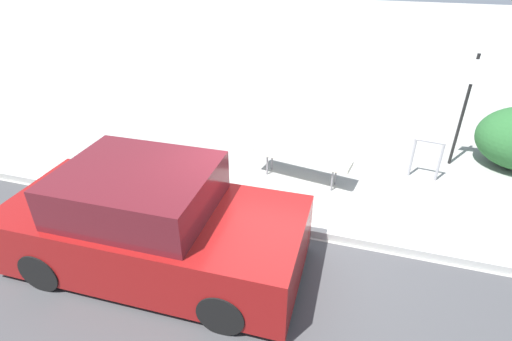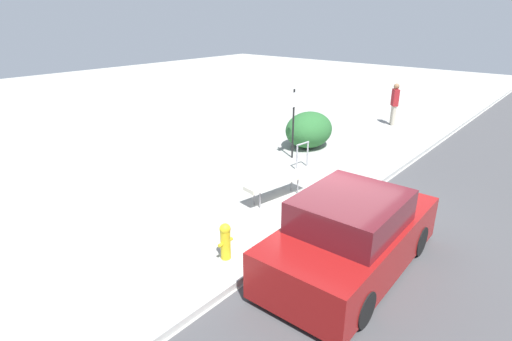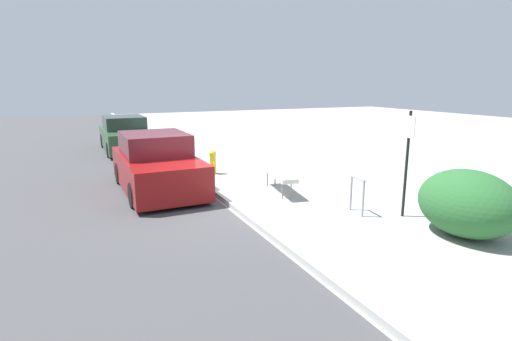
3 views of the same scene
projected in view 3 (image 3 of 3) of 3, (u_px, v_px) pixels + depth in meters
ground_plane at (223, 200)px, 10.01m from camera, size 60.00×60.00×0.00m
curb at (223, 197)px, 9.99m from camera, size 60.00×0.20×0.13m
bench at (279, 174)px, 10.61m from camera, size 1.95×0.73×0.56m
bike_rack at (357, 191)px, 8.87m from camera, size 0.55×0.11×0.83m
sign_post at (407, 154)px, 8.47m from camera, size 0.36×0.08×2.30m
fire_hydrant at (213, 161)px, 12.76m from camera, size 0.36×0.22×0.77m
shrub_hedge at (467, 203)px, 7.54m from camera, size 1.92×1.54×1.28m
parked_car_near at (157, 165)px, 10.75m from camera, size 4.14×1.92×1.55m
parked_car_far at (125, 135)px, 17.10m from camera, size 4.47×1.85×1.47m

